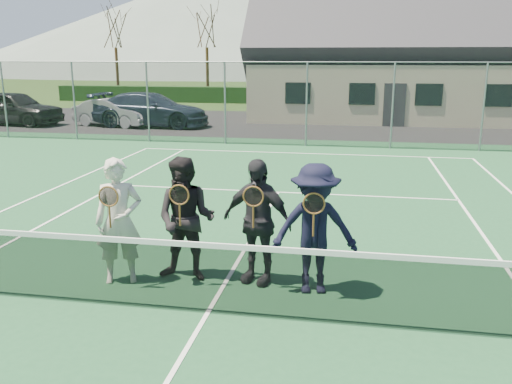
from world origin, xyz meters
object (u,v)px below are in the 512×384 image
tennis_net (207,275)px  clubhouse (403,41)px  player_c (257,221)px  player_a (119,221)px  car_b (114,113)px  player_b (186,219)px  player_d (315,229)px  car_a (14,108)px  car_c (151,110)px

tennis_net → clubhouse: clubhouse is taller
clubhouse → player_c: size_ratio=8.67×
tennis_net → player_a: player_a is taller
car_b → player_b: (8.83, -16.79, 0.28)m
player_d → tennis_net: bearing=-144.1°
player_b → car_b: bearing=117.7°
car_a → clubhouse: clubhouse is taller
car_c → tennis_net: (7.65, -17.99, -0.25)m
car_a → car_b: (4.94, 0.32, -0.18)m
player_d → player_b: bearing=176.3°
tennis_net → player_c: 1.26m
car_b → clubhouse: 15.14m
player_a → player_c: (1.92, 0.35, -0.00)m
car_c → car_a: bearing=96.5°
car_b → car_a: bearing=107.3°
player_b → player_c: size_ratio=1.00×
tennis_net → player_b: player_b is taller
car_a → car_c: (6.71, 0.49, -0.03)m
car_a → tennis_net: size_ratio=0.41×
car_a → player_d: size_ratio=2.65×
tennis_net → player_d: size_ratio=6.49×
tennis_net → player_b: (-0.58, 1.03, 0.38)m
car_a → player_a: bearing=-135.1°
car_a → player_c: 22.06m
tennis_net → player_d: 1.60m
car_b → car_c: bearing=-70.7°
player_c → tennis_net: bearing=-110.9°
clubhouse → player_b: (-4.58, -22.97, -3.07)m
car_c → player_d: (8.90, -17.08, 0.13)m
car_a → player_b: 21.47m
clubhouse → player_c: clubhouse is taller
player_a → player_d: same height
car_b → player_c: 19.38m
car_a → player_c: bearing=-130.6°
car_b → player_c: player_c is taller
car_a → car_c: bearing=-78.5°
tennis_net → player_b: size_ratio=6.49×
car_a → player_d: (15.61, -16.59, 0.11)m
tennis_net → player_a: size_ratio=6.49×
clubhouse → player_b: bearing=-101.3°
player_b → player_d: 1.84m
car_b → clubhouse: (13.41, 6.18, 3.35)m
player_a → player_b: size_ratio=1.00×
clubhouse → player_d: clubhouse is taller
tennis_net → player_c: size_ratio=6.49×
tennis_net → player_d: player_d is taller
player_a → clubhouse: bearing=76.7°
car_b → player_a: size_ratio=2.15×
clubhouse → player_a: clubhouse is taller
player_c → player_d: bearing=-14.5°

